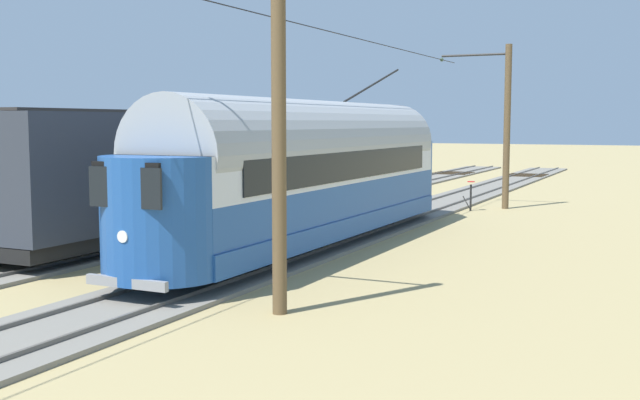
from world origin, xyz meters
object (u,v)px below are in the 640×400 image
catenary_pole_mid_near (274,124)px  catenary_pole_foreground (505,123)px  switch_stand (470,194)px  track_end_bumper (312,196)px  vintage_streetcar (314,171)px  boxcar_adjacent (171,169)px  spare_tie_stack (172,209)px

catenary_pole_mid_near → catenary_pole_foreground: bearing=-90.0°
switch_stand → track_end_bumper: (6.87, 0.85, -0.30)m
vintage_streetcar → boxcar_adjacent: vintage_streetcar is taller
switch_stand → spare_tie_stack: (10.22, 6.62, -0.43)m
boxcar_adjacent → switch_stand: boxcar_adjacent is taller
catenary_pole_foreground → track_end_bumper: bearing=16.5°
vintage_streetcar → spare_tie_stack: size_ratio=7.10×
catenary_pole_mid_near → spare_tie_stack: (11.26, -12.07, -3.36)m
vintage_streetcar → track_end_bumper: size_ratio=9.47×
switch_stand → track_end_bumper: size_ratio=0.69×
catenary_pole_foreground → boxcar_adjacent: bearing=58.1°
boxcar_adjacent → track_end_bumper: (-0.00, -10.36, -1.77)m
vintage_streetcar → catenary_pole_mid_near: (-2.79, 7.44, 1.37)m
catenary_pole_mid_near → switch_stand: catenary_pole_mid_near is taller
catenary_pole_foreground → track_end_bumper: 8.86m
vintage_streetcar → catenary_pole_mid_near: catenary_pole_mid_near is taller
vintage_streetcar → catenary_pole_mid_near: 8.06m
switch_stand → catenary_pole_mid_near: bearing=93.2°
track_end_bumper → spare_tie_stack: bearing=59.9°
switch_stand → spare_tie_stack: bearing=32.9°
boxcar_adjacent → catenary_pole_mid_near: (-7.91, 7.48, 1.47)m
catenary_pole_foreground → track_end_bumper: (7.91, 2.34, -3.23)m
track_end_bumper → vintage_streetcar: bearing=116.2°
catenary_pole_foreground → spare_tie_stack: size_ratio=2.88×
catenary_pole_foreground → switch_stand: (1.04, 1.48, -2.93)m
boxcar_adjacent → switch_stand: size_ratio=11.79×
vintage_streetcar → track_end_bumper: bearing=-63.8°
catenary_pole_mid_near → switch_stand: 18.96m
vintage_streetcar → switch_stand: (-1.75, -11.26, -1.56)m
vintage_streetcar → switch_stand: vintage_streetcar is taller
switch_stand → spare_tie_stack: 12.19m
vintage_streetcar → boxcar_adjacent: size_ratio=1.17×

